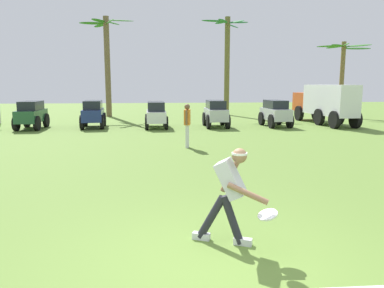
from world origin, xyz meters
TOP-DOWN VIEW (x-y plane):
  - ground_plane at (0.00, 0.00)m, footprint 80.00×80.00m
  - frisbee_thrower at (0.27, 0.75)m, footprint 0.99×0.72m
  - frisbee_in_flight at (0.71, 0.34)m, footprint 0.34×0.35m
  - teammate_near_sideline at (0.31, 8.94)m, footprint 0.26×0.50m
  - parked_car_slot_a at (-7.08, 15.17)m, footprint 1.18×2.36m
  - parked_car_slot_b at (-4.08, 15.50)m, footprint 1.33×2.42m
  - parked_car_slot_c at (-0.83, 15.17)m, footprint 1.20×2.42m
  - parked_car_slot_d at (2.31, 15.19)m, footprint 1.18×2.36m
  - parked_car_slot_e at (5.51, 15.14)m, footprint 1.29×2.40m
  - box_truck at (8.67, 16.18)m, footprint 1.67×5.96m
  - palm_tree_far_left at (-4.11, 22.11)m, footprint 3.62×3.45m
  - palm_tree_left_of_centre at (4.26, 22.76)m, footprint 3.38×3.30m
  - palm_tree_right_of_centre at (11.78, 20.50)m, footprint 3.35×3.41m

SIDE VIEW (x-z plane):
  - ground_plane at x=0.00m, z-range 0.00..0.00m
  - frisbee_in_flight at x=0.71m, z-range 0.50..0.62m
  - parked_car_slot_c at x=-0.83m, z-range 0.05..1.39m
  - parked_car_slot_a at x=-7.08m, z-range 0.04..1.44m
  - parked_car_slot_b at x=-4.08m, z-range 0.04..1.44m
  - parked_car_slot_d at x=2.31m, z-range 0.04..1.44m
  - parked_car_slot_e at x=5.51m, z-range 0.04..1.44m
  - frisbee_thrower at x=0.27m, z-range 0.09..1.49m
  - teammate_near_sideline at x=0.31m, z-range 0.16..1.72m
  - box_truck at x=8.67m, z-range 0.13..2.33m
  - palm_tree_right_of_centre at x=11.78m, z-range 0.74..5.79m
  - palm_tree_far_left at x=-4.11m, z-range 0.50..7.22m
  - palm_tree_left_of_centre at x=4.26m, z-range 0.51..7.42m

